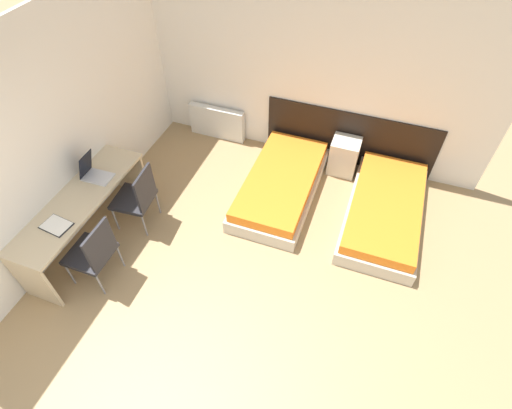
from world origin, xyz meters
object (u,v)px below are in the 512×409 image
object	(u,v)px
bed_near_window	(281,184)
chair_near_laptop	(137,196)
laptop	(94,173)
nightstand	(344,156)
bed_near_door	(385,210)
chair_near_notebook	(93,251)

from	to	relation	value
bed_near_window	chair_near_laptop	distance (m)	1.98
bed_near_window	laptop	world-z (taller)	laptop
nightstand	laptop	xyz separation A→B (m)	(-2.80, -2.04, 0.54)
bed_near_door	nightstand	size ratio (longest dim) A/B	3.51
nightstand	chair_near_laptop	xyz separation A→B (m)	(-2.30, -1.96, 0.22)
bed_near_door	nightstand	distance (m)	1.09
nightstand	laptop	distance (m)	3.50
chair_near_notebook	bed_near_window	bearing A→B (deg)	52.92
bed_near_window	bed_near_door	xyz separation A→B (m)	(1.47, 0.00, 0.00)
chair_near_laptop	nightstand	bearing A→B (deg)	35.31
bed_near_window	laptop	bearing A→B (deg)	-148.93
chair_near_notebook	bed_near_door	bearing A→B (deg)	34.33
bed_near_door	chair_near_laptop	size ratio (longest dim) A/B	2.11
chair_near_laptop	bed_near_door	bearing A→B (deg)	15.93
nightstand	chair_near_notebook	world-z (taller)	chair_near_notebook
bed_near_door	laptop	world-z (taller)	laptop
bed_near_window	laptop	size ratio (longest dim) A/B	5.40
laptop	nightstand	bearing A→B (deg)	34.14
bed_near_window	nightstand	size ratio (longest dim) A/B	3.51
bed_near_door	nightstand	bearing A→B (deg)	132.81
laptop	bed_near_window	bearing A→B (deg)	29.17
bed_near_window	bed_near_door	world-z (taller)	same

